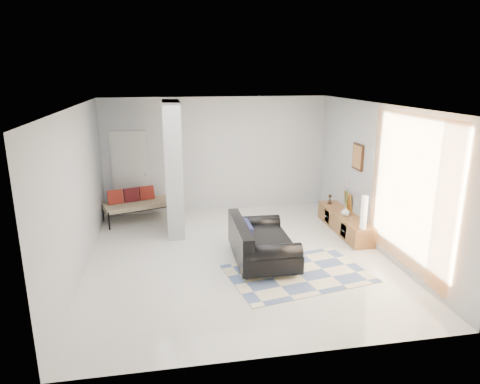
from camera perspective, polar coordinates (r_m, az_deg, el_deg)
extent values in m
plane|color=silver|center=(8.16, -0.32, -8.58)|extent=(6.00, 6.00, 0.00)
plane|color=white|center=(7.47, -0.36, 11.42)|extent=(6.00, 6.00, 0.00)
plane|color=#B8BABC|center=(10.60, -3.12, 5.00)|extent=(6.00, 0.00, 6.00)
plane|color=#B8BABC|center=(4.92, 5.69, -7.74)|extent=(6.00, 0.00, 6.00)
plane|color=#B8BABC|center=(7.74, -20.84, 0.00)|extent=(0.00, 6.00, 6.00)
plane|color=#B8BABC|center=(8.59, 18.06, 1.74)|extent=(0.00, 6.00, 6.00)
cube|color=#A2A7A9|center=(9.15, -8.88, 3.14)|extent=(0.35, 1.20, 2.80)
cube|color=silver|center=(10.59, -14.42, 2.42)|extent=(0.85, 0.06, 2.04)
plane|color=orange|center=(7.58, 21.57, 0.01)|extent=(0.00, 2.55, 2.55)
cube|color=#3C2010|center=(9.31, 15.46, 4.54)|extent=(0.04, 0.45, 0.55)
cube|color=brown|center=(9.60, 13.75, -3.99)|extent=(0.45, 2.07, 0.40)
cube|color=#3C2010|center=(9.12, 13.66, -5.03)|extent=(0.02, 0.28, 0.28)
cube|color=#3C2010|center=(9.92, 11.56, -3.22)|extent=(0.02, 0.28, 0.28)
cube|color=gold|center=(9.80, 14.20, -1.16)|extent=(0.09, 0.32, 0.40)
cube|color=silver|center=(9.08, 14.43, -3.44)|extent=(0.04, 0.10, 0.12)
cylinder|color=silver|center=(7.25, 1.01, -11.41)|extent=(0.05, 0.05, 0.10)
cylinder|color=silver|center=(8.58, -0.80, -6.98)|extent=(0.05, 0.05, 0.10)
cylinder|color=silver|center=(7.44, 7.45, -10.84)|extent=(0.05, 0.05, 0.10)
cylinder|color=silver|center=(8.74, 4.65, -6.61)|extent=(0.05, 0.05, 0.10)
cube|color=black|center=(7.90, 3.03, -7.47)|extent=(1.05, 1.74, 0.30)
cube|color=black|center=(7.71, 0.02, -5.42)|extent=(0.22, 1.73, 0.36)
cylinder|color=black|center=(7.15, 4.34, -8.06)|extent=(0.99, 0.29, 0.28)
cylinder|color=black|center=(8.50, 1.97, -4.12)|extent=(0.99, 0.29, 0.28)
cube|color=black|center=(7.72, 0.90, -5.23)|extent=(0.15, 0.63, 0.31)
cylinder|color=black|center=(9.84, -17.06, -3.76)|extent=(0.04, 0.04, 0.40)
cylinder|color=black|center=(10.23, -8.48, -2.48)|extent=(0.04, 0.04, 0.40)
cylinder|color=black|center=(10.44, -17.81, -2.71)|extent=(0.04, 0.04, 0.40)
cylinder|color=black|center=(10.81, -9.67, -1.55)|extent=(0.04, 0.04, 0.40)
cube|color=beige|center=(10.25, -13.25, -1.65)|extent=(1.71, 1.13, 0.12)
cube|color=maroon|center=(10.21, -16.30, -0.64)|extent=(0.37, 0.26, 0.33)
cube|color=#5B1618|center=(10.29, -14.30, -0.36)|extent=(0.37, 0.26, 0.33)
cube|color=maroon|center=(10.39, -12.33, -0.10)|extent=(0.37, 0.26, 0.33)
cube|color=beige|center=(7.57, 7.72, -10.72)|extent=(2.59, 1.97, 0.01)
cylinder|color=beige|center=(8.66, 16.21, -2.63)|extent=(0.12, 0.12, 0.66)
imported|color=silver|center=(9.38, 13.88, -2.53)|extent=(0.20, 0.20, 0.20)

